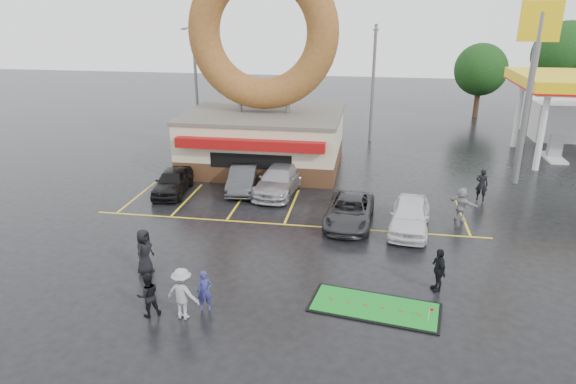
% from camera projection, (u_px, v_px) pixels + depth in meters
% --- Properties ---
extents(ground, '(120.00, 120.00, 0.00)m').
position_uv_depth(ground, '(271.00, 255.00, 22.57)').
color(ground, black).
rests_on(ground, ground).
extents(donut_shop, '(10.20, 8.70, 13.50)m').
position_uv_depth(donut_shop, '(263.00, 100.00, 33.49)').
color(donut_shop, '#472B19').
rests_on(donut_shop, ground).
extents(shell_sign, '(2.20, 0.36, 10.60)m').
position_uv_depth(shell_sign, '(534.00, 60.00, 29.16)').
color(shell_sign, slate).
rests_on(shell_sign, ground).
extents(streetlight_left, '(0.40, 2.21, 9.00)m').
position_uv_depth(streetlight_left, '(195.00, 79.00, 40.88)').
color(streetlight_left, slate).
rests_on(streetlight_left, ground).
extents(streetlight_mid, '(0.40, 2.21, 9.00)m').
position_uv_depth(streetlight_mid, '(373.00, 81.00, 39.68)').
color(streetlight_mid, slate).
rests_on(streetlight_mid, ground).
extents(streetlight_right, '(0.40, 2.21, 9.00)m').
position_uv_depth(streetlight_right, '(533.00, 83.00, 38.78)').
color(streetlight_right, slate).
rests_on(streetlight_right, ground).
extents(tree_far_c, '(6.30, 6.30, 9.00)m').
position_uv_depth(tree_far_c, '(566.00, 55.00, 48.70)').
color(tree_far_c, '#332114').
rests_on(tree_far_c, ground).
extents(tree_far_d, '(4.90, 4.90, 7.00)m').
position_uv_depth(tree_far_d, '(481.00, 70.00, 48.51)').
color(tree_far_d, '#332114').
rests_on(tree_far_d, ground).
extents(car_black, '(2.11, 4.37, 1.44)m').
position_uv_depth(car_black, '(173.00, 181.00, 29.75)').
color(car_black, black).
rests_on(car_black, ground).
extents(car_dgrey, '(1.97, 4.47, 1.43)m').
position_uv_depth(car_dgrey, '(243.00, 179.00, 30.22)').
color(car_dgrey, '#303032').
rests_on(car_dgrey, ground).
extents(car_silver, '(2.62, 5.41, 1.52)m').
position_uv_depth(car_silver, '(279.00, 180.00, 29.88)').
color(car_silver, '#98979C').
rests_on(car_silver, ground).
extents(car_grey, '(2.51, 4.97, 1.35)m').
position_uv_depth(car_grey, '(349.00, 211.00, 25.64)').
color(car_grey, '#2E2F31').
rests_on(car_grey, ground).
extents(car_white, '(2.37, 4.74, 1.55)m').
position_uv_depth(car_white, '(410.00, 216.00, 24.81)').
color(car_white, silver).
rests_on(car_white, ground).
extents(person_blue, '(0.63, 0.50, 1.53)m').
position_uv_depth(person_blue, '(205.00, 291.00, 18.32)').
color(person_blue, navy).
rests_on(person_blue, ground).
extents(person_blackjkt, '(1.00, 0.95, 1.62)m').
position_uv_depth(person_blackjkt, '(148.00, 295.00, 17.96)').
color(person_blackjkt, black).
rests_on(person_blackjkt, ground).
extents(person_hoodie, '(1.35, 0.94, 1.91)m').
position_uv_depth(person_hoodie, '(182.00, 294.00, 17.79)').
color(person_hoodie, gray).
rests_on(person_hoodie, ground).
extents(person_bystander, '(0.74, 1.01, 1.91)m').
position_uv_depth(person_bystander, '(144.00, 252.00, 20.80)').
color(person_bystander, black).
rests_on(person_bystander, ground).
extents(person_cameraman, '(0.70, 1.10, 1.74)m').
position_uv_depth(person_cameraman, '(439.00, 270.00, 19.57)').
color(person_cameraman, black).
rests_on(person_cameraman, ground).
extents(person_walker_near, '(1.55, 1.48, 1.75)m').
position_uv_depth(person_walker_near, '(462.00, 204.00, 25.95)').
color(person_walker_near, gray).
rests_on(person_walker_near, ground).
extents(person_walker_far, '(0.76, 0.61, 1.82)m').
position_uv_depth(person_walker_far, '(482.00, 185.00, 28.66)').
color(person_walker_far, black).
rests_on(person_walker_far, ground).
extents(dumpster, '(1.95, 1.44, 1.30)m').
position_uv_depth(dumpster, '(192.00, 161.00, 33.84)').
color(dumpster, '#1B471C').
rests_on(dumpster, ground).
extents(putting_green, '(4.93, 2.72, 0.58)m').
position_uv_depth(putting_green, '(375.00, 307.00, 18.64)').
color(putting_green, black).
rests_on(putting_green, ground).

